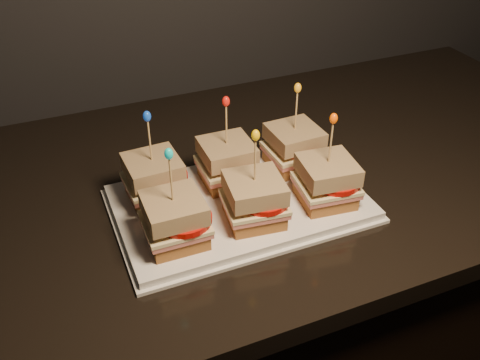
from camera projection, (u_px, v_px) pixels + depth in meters
name	position (u px, v px, depth m)	size (l,w,h in m)	color
granite_slab	(35.00, 229.00, 0.85)	(2.23, 0.70, 0.04)	black
platter	(240.00, 203.00, 0.86)	(0.39, 0.24, 0.02)	white
platter_rim	(240.00, 206.00, 0.87)	(0.40, 0.25, 0.01)	white
sandwich_0_bread_bot	(156.00, 192.00, 0.86)	(0.08, 0.08, 0.02)	brown
sandwich_0_ham	(155.00, 184.00, 0.85)	(0.09, 0.08, 0.01)	#C45A53
sandwich_0_cheese	(154.00, 181.00, 0.84)	(0.09, 0.09, 0.01)	beige
sandwich_0_tomato	(162.00, 177.00, 0.84)	(0.08, 0.08, 0.01)	#B80F08
sandwich_0_bread_top	(153.00, 167.00, 0.83)	(0.08, 0.08, 0.03)	#4D2A0F
sandwich_0_pick	(150.00, 143.00, 0.80)	(0.00, 0.00, 0.09)	tan
sandwich_0_frill	(147.00, 116.00, 0.78)	(0.01, 0.01, 0.02)	blue
sandwich_1_bread_bot	(227.00, 175.00, 0.89)	(0.08, 0.08, 0.02)	brown
sandwich_1_ham	(227.00, 168.00, 0.89)	(0.09, 0.08, 0.01)	#C45A53
sandwich_1_cheese	(227.00, 164.00, 0.88)	(0.09, 0.09, 0.01)	beige
sandwich_1_tomato	(235.00, 161.00, 0.88)	(0.08, 0.08, 0.01)	#B80F08
sandwich_1_bread_top	(227.00, 151.00, 0.87)	(0.08, 0.08, 0.03)	#4D2A0F
sandwich_1_pick	(226.00, 127.00, 0.84)	(0.00, 0.00, 0.09)	tan
sandwich_1_frill	(226.00, 101.00, 0.82)	(0.01, 0.01, 0.02)	red
sandwich_2_bread_bot	(293.00, 160.00, 0.93)	(0.08, 0.08, 0.02)	brown
sandwich_2_ham	(293.00, 152.00, 0.92)	(0.09, 0.08, 0.01)	#C45A53
sandwich_2_cheese	(294.00, 149.00, 0.92)	(0.09, 0.09, 0.01)	beige
sandwich_2_tomato	(302.00, 145.00, 0.92)	(0.08, 0.08, 0.01)	#B80F08
sandwich_2_bread_top	(294.00, 136.00, 0.91)	(0.08, 0.08, 0.03)	#4D2A0F
sandwich_2_pick	(296.00, 113.00, 0.88)	(0.00, 0.00, 0.09)	tan
sandwich_2_frill	(298.00, 88.00, 0.85)	(0.01, 0.01, 0.02)	#FCA619
sandwich_3_bread_bot	(176.00, 234.00, 0.77)	(0.08, 0.08, 0.02)	brown
sandwich_3_ham	(175.00, 226.00, 0.76)	(0.09, 0.08, 0.01)	#C45A53
sandwich_3_cheese	(175.00, 222.00, 0.76)	(0.09, 0.09, 0.01)	beige
sandwich_3_tomato	(184.00, 218.00, 0.75)	(0.08, 0.08, 0.01)	#B80F08
sandwich_3_bread_top	(174.00, 208.00, 0.74)	(0.08, 0.08, 0.03)	#4D2A0F
sandwich_3_pick	(171.00, 182.00, 0.72)	(0.00, 0.00, 0.09)	tan
sandwich_3_frill	(169.00, 154.00, 0.69)	(0.01, 0.01, 0.02)	#0DBBB3
sandwich_4_bread_bot	(254.00, 213.00, 0.81)	(0.08, 0.08, 0.02)	brown
sandwich_4_ham	(254.00, 205.00, 0.80)	(0.09, 0.08, 0.01)	#C45A53
sandwich_4_cheese	(254.00, 202.00, 0.80)	(0.09, 0.09, 0.01)	beige
sandwich_4_tomato	(263.00, 198.00, 0.79)	(0.08, 0.08, 0.01)	#B80F08
sandwich_4_bread_top	(255.00, 188.00, 0.78)	(0.08, 0.08, 0.03)	#4D2A0F
sandwich_4_pick	(255.00, 163.00, 0.76)	(0.00, 0.00, 0.09)	tan
sandwich_4_frill	(256.00, 135.00, 0.73)	(0.01, 0.01, 0.02)	#F5B504
sandwich_5_bread_bot	(325.00, 195.00, 0.85)	(0.08, 0.08, 0.02)	brown
sandwich_5_ham	(326.00, 187.00, 0.84)	(0.09, 0.08, 0.01)	#C45A53
sandwich_5_cheese	(326.00, 183.00, 0.84)	(0.09, 0.09, 0.01)	beige
sandwich_5_tomato	(335.00, 180.00, 0.83)	(0.08, 0.08, 0.01)	#B80F08
sandwich_5_bread_top	(328.00, 170.00, 0.82)	(0.08, 0.08, 0.03)	#4D2A0F
sandwich_5_pick	(331.00, 145.00, 0.80)	(0.00, 0.00, 0.09)	tan
sandwich_5_frill	(334.00, 118.00, 0.77)	(0.01, 0.01, 0.02)	#FE5202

